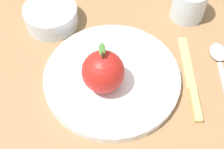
% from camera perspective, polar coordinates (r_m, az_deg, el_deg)
% --- Properties ---
extents(ground_plane, '(2.40, 2.40, 0.00)m').
position_cam_1_polar(ground_plane, '(0.64, 1.66, -0.91)').
color(ground_plane, olive).
extents(dinner_plate, '(0.27, 0.27, 0.02)m').
position_cam_1_polar(dinner_plate, '(0.63, -0.00, -0.50)').
color(dinner_plate, white).
rests_on(dinner_plate, ground_plane).
extents(apple, '(0.08, 0.08, 0.10)m').
position_cam_1_polar(apple, '(0.58, -1.57, 0.52)').
color(apple, '#B21E19').
rests_on(apple, dinner_plate).
extents(side_bowl, '(0.12, 0.12, 0.04)m').
position_cam_1_polar(side_bowl, '(0.73, -10.73, 10.36)').
color(side_bowl, silver).
rests_on(side_bowl, ground_plane).
extents(cup, '(0.08, 0.08, 0.07)m').
position_cam_1_polar(cup, '(0.75, 13.48, 12.37)').
color(cup, silver).
rests_on(cup, ground_plane).
extents(knife, '(0.20, 0.03, 0.01)m').
position_cam_1_polar(knife, '(0.65, 13.80, -1.62)').
color(knife, '#D8B766').
rests_on(knife, ground_plane).
extents(spoon, '(0.18, 0.04, 0.01)m').
position_cam_1_polar(spoon, '(0.70, 18.44, 2.49)').
color(spoon, silver).
rests_on(spoon, ground_plane).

